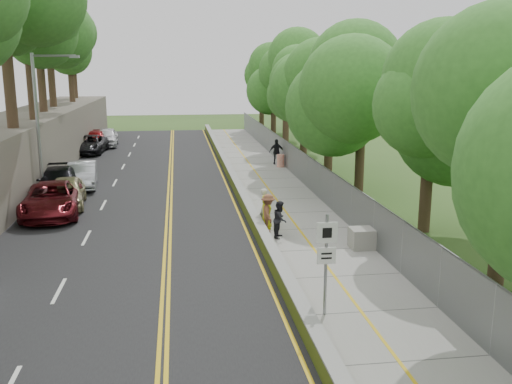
{
  "coord_description": "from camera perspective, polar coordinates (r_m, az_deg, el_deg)",
  "views": [
    {
      "loc": [
        -3.15,
        -18.43,
        7.32
      ],
      "look_at": [
        0.5,
        8.0,
        1.4
      ],
      "focal_mm": 40.0,
      "sensor_mm": 36.0,
      "label": 1
    }
  ],
  "objects": [
    {
      "name": "painter_0",
      "position": [
        25.89,
        1.06,
        -1.98
      ],
      "size": [
        0.62,
        0.84,
        1.59
      ],
      "primitive_type": "imported",
      "rotation": [
        0.0,
        0.0,
        1.41
      ],
      "color": "#C8CE17",
      "rests_on": "sidewalk"
    },
    {
      "name": "person_far",
      "position": [
        42.95,
        2.08,
        4.04
      ],
      "size": [
        1.15,
        0.55,
        1.9
      ],
      "primitive_type": "imported",
      "rotation": [
        0.0,
        0.0,
        3.06
      ],
      "color": "black",
      "rests_on": "sidewalk"
    },
    {
      "name": "painter_1",
      "position": [
        26.41,
        0.87,
        -1.5
      ],
      "size": [
        0.48,
        0.68,
        1.75
      ],
      "primitive_type": "imported",
      "rotation": [
        0.0,
        0.0,
        1.66
      ],
      "color": "beige",
      "rests_on": "sidewalk"
    },
    {
      "name": "car_8",
      "position": [
        54.67,
        -14.71,
        5.33
      ],
      "size": [
        2.19,
        5.0,
        1.68
      ],
      "primitive_type": "imported",
      "rotation": [
        0.0,
        0.0,
        0.04
      ],
      "color": "silver",
      "rests_on": "road"
    },
    {
      "name": "construction_barrel",
      "position": [
        41.92,
        2.48,
        3.15
      ],
      "size": [
        0.56,
        0.56,
        0.92
      ],
      "primitive_type": "cylinder",
      "color": "#E24122",
      "rests_on": "sidewalk"
    },
    {
      "name": "painter_2",
      "position": [
        24.6,
        2.43,
        -2.74
      ],
      "size": [
        0.87,
        0.96,
        1.61
      ],
      "primitive_type": "imported",
      "rotation": [
        0.0,
        0.0,
        1.17
      ],
      "color": "black",
      "rests_on": "sidewalk"
    },
    {
      "name": "trees_fenceside",
      "position": [
        34.94,
        9.22,
        11.83
      ],
      "size": [
        7.0,
        66.0,
        14.0
      ],
      "primitive_type": null,
      "color": "#408A2E",
      "rests_on": "ground"
    },
    {
      "name": "car_3",
      "position": [
        34.36,
        -19.17,
        0.91
      ],
      "size": [
        2.71,
        5.59,
        1.57
      ],
      "primitive_type": "imported",
      "rotation": [
        0.0,
        0.0,
        0.1
      ],
      "color": "black",
      "rests_on": "road"
    },
    {
      "name": "chainlink_fence",
      "position": [
        34.91,
        5.18,
        2.03
      ],
      "size": [
        0.04,
        66.0,
        2.0
      ],
      "primitive_type": "cube",
      "color": "slate",
      "rests_on": "ground"
    },
    {
      "name": "car_7",
      "position": [
        53.46,
        -15.84,
        5.02
      ],
      "size": [
        2.12,
        5.16,
        1.49
      ],
      "primitive_type": "imported",
      "rotation": [
        0.0,
        0.0,
        0.0
      ],
      "color": "maroon",
      "rests_on": "road"
    },
    {
      "name": "car_2",
      "position": [
        29.98,
        -19.74,
        -0.72
      ],
      "size": [
        3.14,
        5.98,
        1.6
      ],
      "primitive_type": "imported",
      "rotation": [
        0.0,
        0.0,
        0.09
      ],
      "color": "maroon",
      "rests_on": "road"
    },
    {
      "name": "jersey_barrier",
      "position": [
        34.33,
        -2.01,
        0.7
      ],
      "size": [
        0.42,
        66.0,
        0.6
      ],
      "primitive_type": "cube",
      "color": "#A6D821",
      "rests_on": "ground"
    },
    {
      "name": "ground",
      "position": [
        20.08,
        1.73,
        -8.87
      ],
      "size": [
        140.0,
        140.0,
        0.0
      ],
      "primitive_type": "plane",
      "color": "#33511E",
      "rests_on": "ground"
    },
    {
      "name": "car_5",
      "position": [
        36.36,
        -17.0,
        1.64
      ],
      "size": [
        2.1,
        4.82,
        1.54
      ],
      "primitive_type": "imported",
      "rotation": [
        0.0,
        0.0,
        0.1
      ],
      "color": "#B5B6BD",
      "rests_on": "road"
    },
    {
      "name": "sidewalk",
      "position": [
        34.69,
        1.77,
        0.36
      ],
      "size": [
        4.2,
        66.0,
        0.05
      ],
      "primitive_type": "cube",
      "color": "gray",
      "rests_on": "ground"
    },
    {
      "name": "streetlight",
      "position": [
        33.35,
        -20.67,
        7.1
      ],
      "size": [
        2.52,
        0.22,
        8.0
      ],
      "color": "gray",
      "rests_on": "ground"
    },
    {
      "name": "signpost",
      "position": [
        16.85,
        7.04,
        -6.12
      ],
      "size": [
        0.62,
        0.09,
        3.1
      ],
      "color": "gray",
      "rests_on": "sidewalk"
    },
    {
      "name": "painter_3",
      "position": [
        25.39,
        1.23,
        -2.12
      ],
      "size": [
        0.65,
        1.12,
        1.72
      ],
      "primitive_type": "imported",
      "rotation": [
        0.0,
        0.0,
        1.56
      ],
      "color": "brown",
      "rests_on": "sidewalk"
    },
    {
      "name": "car_6",
      "position": [
        50.49,
        -16.34,
        4.58
      ],
      "size": [
        2.87,
        5.62,
        1.52
      ],
      "primitive_type": "imported",
      "rotation": [
        0.0,
        0.0,
        -0.06
      ],
      "color": "black",
      "rests_on": "road"
    },
    {
      "name": "car_4",
      "position": [
        31.6,
        -18.41,
        -0.02
      ],
      "size": [
        2.27,
        4.71,
        1.55
      ],
      "primitive_type": "imported",
      "rotation": [
        0.0,
        0.0,
        0.1
      ],
      "color": "tan",
      "rests_on": "road"
    },
    {
      "name": "road",
      "position": [
        34.29,
        -11.44,
        -0.03
      ],
      "size": [
        11.2,
        66.0,
        0.04
      ],
      "primitive_type": "cube",
      "color": "black",
      "rests_on": "ground"
    },
    {
      "name": "concrete_block",
      "position": [
        23.71,
        10.85,
        -4.55
      ],
      "size": [
        1.22,
        0.92,
        0.82
      ],
      "primitive_type": "cube",
      "rotation": [
        0.0,
        0.0,
        -0.0
      ],
      "color": "gray",
      "rests_on": "sidewalk"
    }
  ]
}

